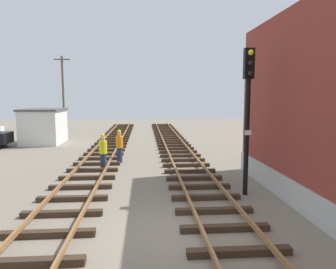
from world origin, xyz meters
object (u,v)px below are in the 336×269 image
at_px(utility_pole_far, 63,91).
at_px(track_worker_foreground, 119,146).
at_px(track_worker_distant, 103,152).
at_px(control_hut, 44,126).
at_px(signal_mast, 248,105).

relative_size(utility_pole_far, track_worker_foreground, 4.47).
bearing_deg(utility_pole_far, track_worker_foreground, -68.25).
height_order(utility_pole_far, track_worker_distant, utility_pole_far).
bearing_deg(utility_pole_far, control_hut, -83.07).
bearing_deg(signal_mast, utility_pole_far, 116.70).
distance_m(utility_pole_far, track_worker_distant, 23.36).
height_order(signal_mast, track_worker_distant, signal_mast).
bearing_deg(signal_mast, track_worker_distant, 142.96).
bearing_deg(utility_pole_far, signal_mast, -63.30).
relative_size(control_hut, track_worker_distant, 2.03).
bearing_deg(signal_mast, control_hut, 130.11).
height_order(signal_mast, track_worker_foreground, signal_mast).
xyz_separation_m(signal_mast, control_hut, (-11.75, 13.95, -2.03)).
bearing_deg(utility_pole_far, track_worker_distant, -71.43).
relative_size(control_hut, utility_pole_far, 0.45).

